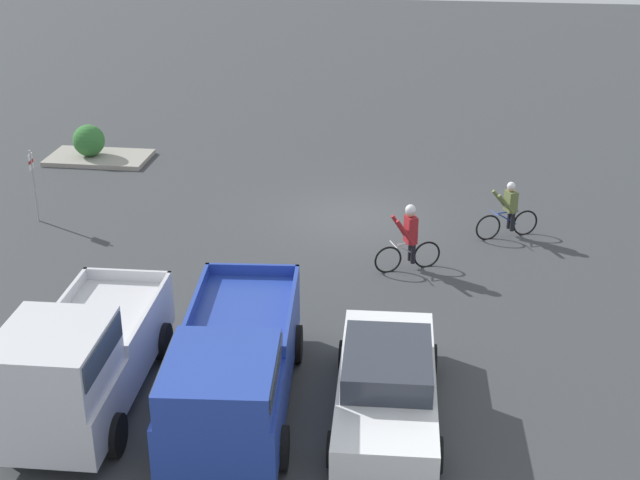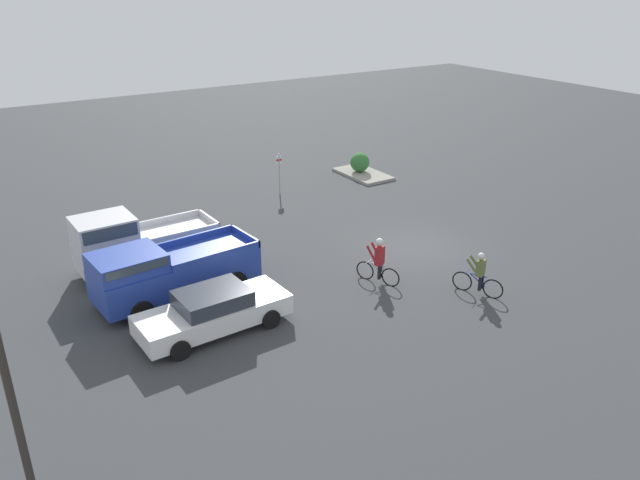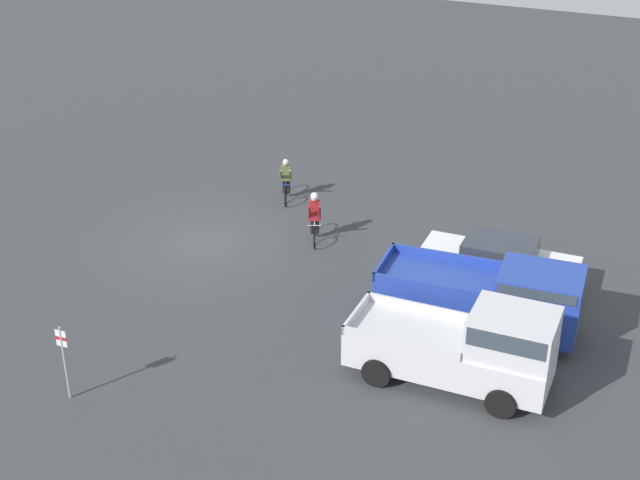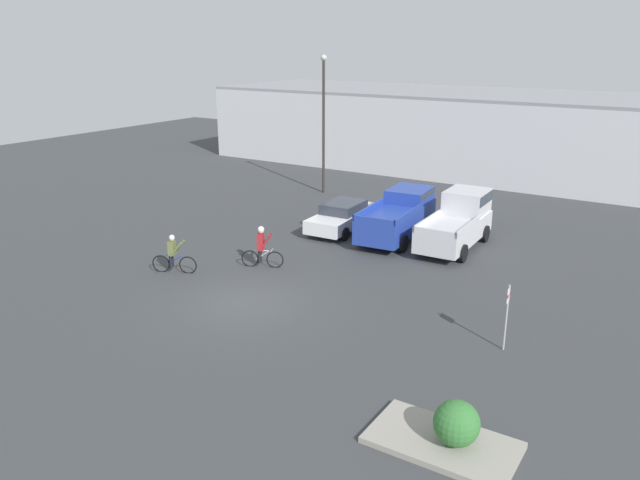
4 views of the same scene
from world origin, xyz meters
name	(u,v)px [view 4 (image 4 of 4)]	position (x,y,z in m)	size (l,w,h in m)	color
ground_plane	(245,302)	(0.00, 0.00, 0.00)	(80.00, 80.00, 0.00)	#383A3D
warehouse_building	(493,132)	(0.00, 27.66, 2.71)	(40.82, 11.32, 5.41)	silver
sedan_0	(344,216)	(-1.54, 9.60, 0.70)	(2.11, 4.87, 1.39)	white
pickup_truck_0	(399,214)	(1.23, 10.06, 1.08)	(2.55, 5.74, 2.06)	#233D9E
pickup_truck_1	(459,220)	(4.04, 10.33, 1.19)	(2.25, 5.23, 2.35)	silver
cyclist_0	(262,246)	(-1.70, 3.24, 0.89)	(1.63, 0.78, 1.77)	black
cyclist_1	(173,254)	(-4.28, 0.84, 0.78)	(1.71, 0.81, 1.61)	black
fire_lane_sign	(507,311)	(8.83, 1.43, 1.27)	(0.06, 0.30, 2.10)	#9E9EA3
lamppost	(324,115)	(-6.51, 15.68, 4.65)	(0.36, 0.36, 8.09)	#2D2823
curb_island	(442,443)	(9.04, -3.97, 0.07)	(3.38, 1.90, 0.15)	gray
shrub	(457,423)	(9.33, -3.95, 0.68)	(1.07, 1.07, 1.07)	#337033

